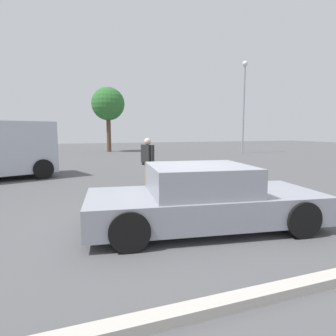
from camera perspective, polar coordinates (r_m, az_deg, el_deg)
ground_plane at (r=5.82m, az=3.55°, el=-10.98°), size 80.00×80.00×0.00m
sedan_foreground at (r=5.52m, az=6.93°, el=-6.07°), size 4.58×2.44×1.20m
dog at (r=8.21m, az=14.44°, el=-3.99°), size 0.33×0.66×0.40m
pedestrian at (r=9.40m, az=-4.08°, el=1.97°), size 0.38×0.53×1.61m
parking_curb at (r=3.71m, az=21.66°, el=-21.63°), size 8.01×0.20×0.12m
light_post_near at (r=25.22m, az=14.87°, el=14.25°), size 0.44×0.44×7.50m
tree_back_center at (r=26.48m, az=-11.81°, el=12.27°), size 2.90×2.90×5.68m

